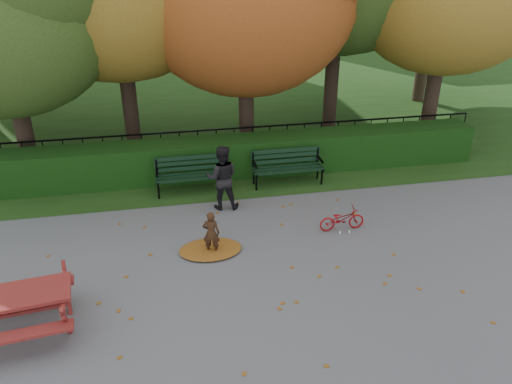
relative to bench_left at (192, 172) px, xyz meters
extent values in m
plane|color=slate|center=(1.30, -3.70, -0.52)|extent=(90.00, 90.00, 0.00)
plane|color=#1A3A13|center=(1.30, 10.30, -0.51)|extent=(90.00, 90.00, 0.00)
cube|color=black|center=(1.30, 0.80, -0.02)|extent=(13.00, 0.90, 1.00)
cube|color=black|center=(1.30, 1.60, -0.44)|extent=(14.00, 0.04, 0.04)
cube|color=black|center=(1.30, 1.60, 0.48)|extent=(14.00, 0.04, 0.04)
cylinder|color=black|center=(-1.70, 1.60, -0.02)|extent=(0.03, 0.03, 1.00)
cylinder|color=black|center=(1.30, 1.60, -0.02)|extent=(0.03, 0.03, 1.00)
cylinder|color=black|center=(4.30, 1.60, -0.02)|extent=(0.03, 0.03, 1.00)
cylinder|color=black|center=(7.80, 1.60, -0.02)|extent=(0.03, 0.03, 1.00)
cylinder|color=#31211A|center=(-4.20, 2.10, 0.79)|extent=(0.44, 0.44, 2.62)
cylinder|color=#31211A|center=(-1.50, 3.30, 1.06)|extent=(0.44, 0.44, 3.15)
cylinder|color=#31211A|center=(1.80, 2.50, 0.88)|extent=(0.44, 0.44, 2.80)
cylinder|color=#31211A|center=(4.80, 3.80, 1.23)|extent=(0.44, 0.44, 3.50)
cylinder|color=#31211A|center=(7.50, 2.30, 0.97)|extent=(0.44, 0.44, 2.97)
cylinder|color=#31211A|center=(9.30, 6.30, 1.06)|extent=(0.44, 0.44, 3.15)
cube|color=black|center=(0.00, -0.28, -0.08)|extent=(1.80, 0.12, 0.04)
cube|color=black|center=(0.00, -0.10, -0.08)|extent=(1.80, 0.12, 0.04)
cube|color=black|center=(0.00, 0.08, -0.08)|extent=(1.80, 0.12, 0.04)
cube|color=black|center=(0.00, 0.17, 0.03)|extent=(1.80, 0.05, 0.10)
cube|color=black|center=(0.00, 0.17, 0.18)|extent=(1.80, 0.05, 0.10)
cube|color=black|center=(0.00, 0.17, 0.31)|extent=(1.80, 0.05, 0.10)
cube|color=black|center=(-0.85, -0.10, -0.10)|extent=(0.05, 0.55, 0.06)
cube|color=black|center=(-0.85, 0.17, 0.13)|extent=(0.05, 0.05, 0.41)
cylinder|color=black|center=(-0.85, -0.28, -0.30)|extent=(0.05, 0.05, 0.44)
cylinder|color=black|center=(-0.85, 0.08, -0.30)|extent=(0.05, 0.05, 0.44)
cube|color=black|center=(-0.85, -0.08, 0.10)|extent=(0.05, 0.45, 0.04)
cube|color=black|center=(0.85, -0.10, -0.10)|extent=(0.05, 0.55, 0.06)
cube|color=black|center=(0.85, 0.17, 0.13)|extent=(0.05, 0.05, 0.41)
cylinder|color=black|center=(0.85, -0.28, -0.30)|extent=(0.05, 0.05, 0.44)
cylinder|color=black|center=(0.85, 0.08, -0.30)|extent=(0.05, 0.05, 0.44)
cube|color=black|center=(0.85, -0.08, 0.10)|extent=(0.05, 0.45, 0.04)
cube|color=black|center=(2.40, -0.28, -0.08)|extent=(1.80, 0.12, 0.04)
cube|color=black|center=(2.40, -0.10, -0.08)|extent=(1.80, 0.12, 0.04)
cube|color=black|center=(2.40, 0.08, -0.08)|extent=(1.80, 0.12, 0.04)
cube|color=black|center=(2.40, 0.17, 0.03)|extent=(1.80, 0.05, 0.10)
cube|color=black|center=(2.40, 0.17, 0.18)|extent=(1.80, 0.05, 0.10)
cube|color=black|center=(2.40, 0.17, 0.31)|extent=(1.80, 0.05, 0.10)
cube|color=black|center=(1.55, -0.10, -0.10)|extent=(0.05, 0.55, 0.06)
cube|color=black|center=(1.55, 0.17, 0.13)|extent=(0.05, 0.05, 0.41)
cylinder|color=black|center=(1.55, -0.28, -0.30)|extent=(0.05, 0.05, 0.44)
cylinder|color=black|center=(1.55, 0.08, -0.30)|extent=(0.05, 0.05, 0.44)
cube|color=black|center=(1.55, -0.08, 0.10)|extent=(0.05, 0.45, 0.04)
cube|color=black|center=(3.25, -0.10, -0.10)|extent=(0.05, 0.55, 0.06)
cube|color=black|center=(3.25, 0.17, 0.13)|extent=(0.05, 0.05, 0.41)
cylinder|color=black|center=(3.25, -0.28, -0.30)|extent=(0.05, 0.05, 0.44)
cylinder|color=black|center=(3.25, 0.08, -0.30)|extent=(0.05, 0.05, 0.44)
cube|color=black|center=(3.25, -0.08, 0.10)|extent=(0.05, 0.45, 0.04)
cube|color=maroon|center=(-3.13, -4.56, 0.20)|extent=(1.83, 0.94, 0.06)
cube|color=maroon|center=(-3.06, -5.14, -0.09)|extent=(1.77, 0.46, 0.05)
cube|color=maroon|center=(-3.20, -3.98, -0.09)|extent=(1.77, 0.46, 0.05)
cube|color=maroon|center=(-2.32, -4.90, -0.13)|extent=(0.12, 0.51, 0.85)
cube|color=maroon|center=(-2.43, -4.03, -0.13)|extent=(0.12, 0.51, 0.85)
cube|color=maroon|center=(-2.37, -4.46, 0.12)|extent=(0.22, 1.31, 0.06)
cube|color=maroon|center=(-3.13, -4.56, -0.13)|extent=(1.56, 0.25, 0.06)
ellipsoid|color=brown|center=(0.11, -2.80, -0.48)|extent=(1.49, 1.27, 0.09)
imported|color=#392112|center=(0.14, -2.87, -0.06)|extent=(0.38, 0.30, 0.93)
imported|color=black|center=(0.61, -1.00, 0.25)|extent=(0.82, 0.68, 1.54)
imported|color=#A30F13|center=(2.98, -2.50, -0.26)|extent=(1.00, 0.36, 0.52)
camera|label=1|loc=(-0.61, -11.25, 5.05)|focal=35.00mm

